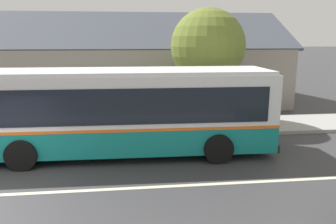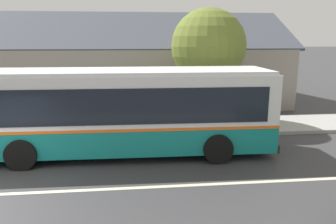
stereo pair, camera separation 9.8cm
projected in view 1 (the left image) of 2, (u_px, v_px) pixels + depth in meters
sidewalk_far at (47, 131)px, 14.52m from camera, size 60.00×3.00×0.15m
community_building at (61, 73)px, 21.51m from camera, size 28.40×9.31×6.79m
transit_bus at (118, 110)px, 11.54m from camera, size 10.96×2.91×3.04m
street_tree_primary at (208, 47)px, 15.36m from camera, size 3.53×3.53×5.49m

